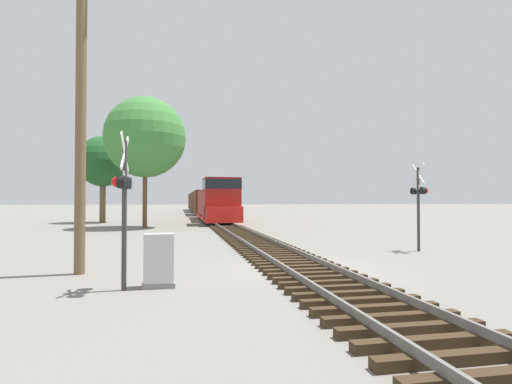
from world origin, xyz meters
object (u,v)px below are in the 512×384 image
freight_train (202,202)px  utility_pole (81,105)px  relay_cabinet (159,261)px  tree_mid_background (103,162)px  crossing_signal_near (123,191)px  crossing_signal_far (419,197)px  tree_far_right (145,137)px

freight_train → utility_pole: size_ratio=6.53×
freight_train → utility_pole: bearing=-97.3°
relay_cabinet → utility_pole: utility_pole is taller
freight_train → tree_mid_background: size_ratio=7.57×
tree_mid_background → crossing_signal_near: bearing=-79.1°
crossing_signal_far → tree_far_right: bearing=38.3°
crossing_signal_far → relay_cabinet: bearing=117.6°
relay_cabinet → crossing_signal_near: bearing=-167.0°
relay_cabinet → utility_pole: bearing=136.6°
utility_pole → tree_far_right: 20.09m
crossing_signal_near → tree_far_right: 22.96m
crossing_signal_far → relay_cabinet: 11.85m
freight_train → crossing_signal_near: 53.85m
crossing_signal_far → tree_far_right: size_ratio=0.36×
freight_train → relay_cabinet: (-4.19, -53.41, -1.21)m
relay_cabinet → tree_mid_background: 31.83m
freight_train → tree_far_right: size_ratio=6.17×
crossing_signal_near → relay_cabinet: crossing_signal_near is taller
freight_train → tree_mid_background: bearing=-115.8°
freight_train → crossing_signal_far: size_ratio=17.06×
crossing_signal_far → utility_pole: (-12.95, -2.85, 2.69)m
utility_pole → tree_mid_background: size_ratio=1.16×
crossing_signal_far → tree_mid_background: tree_mid_background is taller
crossing_signal_near → utility_pole: size_ratio=0.39×
utility_pole → freight_train: bearing=82.7°
crossing_signal_far → tree_far_right: 21.86m
relay_cabinet → tree_mid_background: bearing=102.5°
utility_pole → tree_mid_background: utility_pole is taller
freight_train → crossing_signal_far: 48.72m
tree_far_right → utility_pole: bearing=-90.7°
utility_pole → relay_cabinet: bearing=-43.4°
freight_train → crossing_signal_far: freight_train is taller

